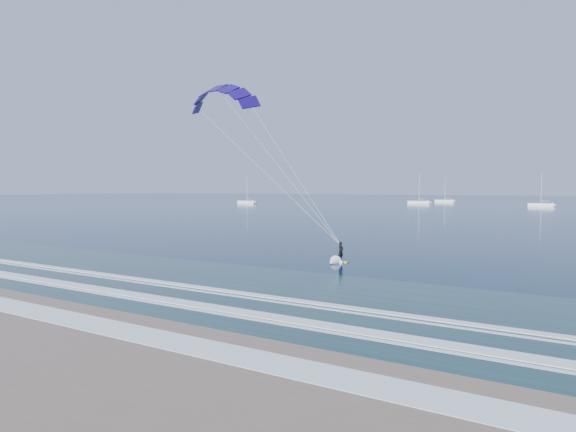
% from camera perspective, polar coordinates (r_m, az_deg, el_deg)
% --- Properties ---
extents(ground, '(900.00, 900.00, 0.00)m').
position_cam_1_polar(ground, '(33.36, -27.48, -8.91)').
color(ground, '#072B3D').
rests_on(ground, ground).
extents(kitesurfer_rig, '(18.31, 4.91, 18.03)m').
position_cam_1_polar(kitesurfer_rig, '(48.70, -1.72, 6.32)').
color(kitesurfer_rig, yellow).
rests_on(kitesurfer_rig, ground).
extents(sailboat_0, '(8.45, 2.40, 11.53)m').
position_cam_1_polar(sailboat_0, '(218.78, -4.58, 1.57)').
color(sailboat_0, white).
rests_on(sailboat_0, ground).
extents(sailboat_1, '(9.23, 2.40, 12.60)m').
position_cam_1_polar(sailboat_1, '(222.97, 14.35, 1.51)').
color(sailboat_1, white).
rests_on(sailboat_1, ground).
extents(sailboat_2, '(8.52, 2.40, 11.52)m').
position_cam_1_polar(sailboat_2, '(245.91, 17.02, 1.62)').
color(sailboat_2, white).
rests_on(sailboat_2, ground).
extents(sailboat_3, '(8.37, 2.40, 11.66)m').
position_cam_1_polar(sailboat_3, '(204.02, 26.29, 1.14)').
color(sailboat_3, white).
rests_on(sailboat_3, ground).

